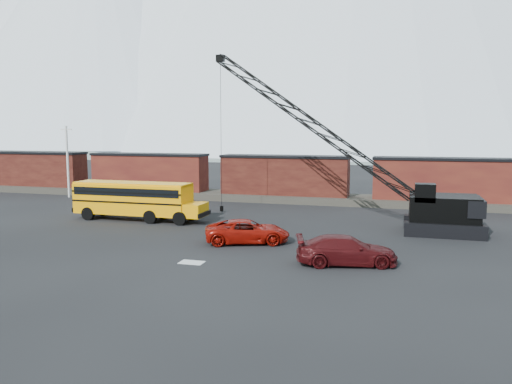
# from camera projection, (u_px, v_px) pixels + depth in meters

# --- Properties ---
(ground) EXTENTS (160.00, 160.00, 0.00)m
(ground) POSITION_uv_depth(u_px,v_px,m) (209.00, 246.00, 32.51)
(ground) COLOR black
(ground) RESTS_ON ground
(gravel_berm) EXTENTS (120.00, 5.00, 0.70)m
(gravel_berm) POSITION_uv_depth(u_px,v_px,m) (284.00, 197.00, 53.43)
(gravel_berm) COLOR #46413A
(gravel_berm) RESTS_ON ground
(boxcar_west_far) EXTENTS (13.70, 3.10, 4.17)m
(boxcar_west_far) POSITION_uv_depth(u_px,v_px,m) (34.00, 169.00, 61.96)
(boxcar_west_far) COLOR #572218
(boxcar_west_far) RESTS_ON gravel_berm
(boxcar_west_near) EXTENTS (13.70, 3.10, 4.17)m
(boxcar_west_near) POSITION_uv_depth(u_px,v_px,m) (150.00, 172.00, 57.55)
(boxcar_west_near) COLOR #451413
(boxcar_west_near) RESTS_ON gravel_berm
(boxcar_mid) EXTENTS (13.70, 3.10, 4.17)m
(boxcar_mid) POSITION_uv_depth(u_px,v_px,m) (285.00, 175.00, 53.14)
(boxcar_mid) COLOR #572218
(boxcar_mid) RESTS_ON gravel_berm
(boxcar_east_near) EXTENTS (13.70, 3.10, 4.17)m
(boxcar_east_near) POSITION_uv_depth(u_px,v_px,m) (444.00, 179.00, 48.72)
(boxcar_east_near) COLOR #451413
(boxcar_east_near) RESTS_ON gravel_berm
(utility_pole) EXTENTS (1.40, 0.24, 8.00)m
(utility_pole) POSITION_uv_depth(u_px,v_px,m) (68.00, 160.00, 55.77)
(utility_pole) COLOR silver
(utility_pole) RESTS_ON ground
(snow_patch) EXTENTS (1.40, 0.90, 0.02)m
(snow_patch) POSITION_uv_depth(u_px,v_px,m) (192.00, 262.00, 28.56)
(snow_patch) COLOR silver
(snow_patch) RESTS_ON ground
(school_bus) EXTENTS (11.65, 2.65, 3.19)m
(school_bus) POSITION_uv_depth(u_px,v_px,m) (136.00, 199.00, 41.80)
(school_bus) COLOR #FFA105
(school_bus) RESTS_ON ground
(red_pickup) EXTENTS (6.19, 4.35, 1.57)m
(red_pickup) POSITION_uv_depth(u_px,v_px,m) (247.00, 231.00, 33.47)
(red_pickup) COLOR #940F07
(red_pickup) RESTS_ON ground
(maroon_suv) EXTENTS (6.03, 3.63, 1.64)m
(maroon_suv) POSITION_uv_depth(u_px,v_px,m) (346.00, 250.00, 28.07)
(maroon_suv) COLOR #400B0D
(maroon_suv) RESTS_ON ground
(crawler_crane) EXTENTS (22.09, 6.87, 14.36)m
(crawler_crane) POSITION_uv_depth(u_px,v_px,m) (314.00, 125.00, 40.54)
(crawler_crane) COLOR black
(crawler_crane) RESTS_ON ground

